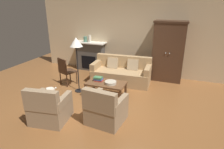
# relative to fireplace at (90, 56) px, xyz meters

# --- Properties ---
(ground_plane) EXTENTS (9.60, 9.60, 0.00)m
(ground_plane) POSITION_rel_fireplace_xyz_m (1.55, -2.30, -0.57)
(ground_plane) COLOR brown
(back_wall) EXTENTS (7.20, 0.10, 2.80)m
(back_wall) POSITION_rel_fireplace_xyz_m (1.55, 0.25, 0.83)
(back_wall) COLOR beige
(back_wall) RESTS_ON ground
(fireplace) EXTENTS (1.26, 0.48, 1.12)m
(fireplace) POSITION_rel_fireplace_xyz_m (0.00, 0.00, 0.00)
(fireplace) COLOR #4C4947
(fireplace) RESTS_ON ground
(armoire) EXTENTS (1.06, 0.57, 2.01)m
(armoire) POSITION_rel_fireplace_xyz_m (2.95, -0.08, 0.44)
(armoire) COLOR #472D1E
(armoire) RESTS_ON ground
(couch) EXTENTS (1.96, 0.95, 0.86)m
(couch) POSITION_rel_fireplace_xyz_m (1.56, -0.83, -0.25)
(couch) COLOR tan
(couch) RESTS_ON ground
(coffee_table) EXTENTS (1.10, 0.60, 0.42)m
(coffee_table) POSITION_rel_fireplace_xyz_m (1.47, -1.99, -0.20)
(coffee_table) COLOR brown
(coffee_table) RESTS_ON ground
(fruit_bowl) EXTENTS (0.32, 0.32, 0.08)m
(fruit_bowl) POSITION_rel_fireplace_xyz_m (1.62, -2.02, -0.11)
(fruit_bowl) COLOR beige
(fruit_bowl) RESTS_ON coffee_table
(book_stack) EXTENTS (0.27, 0.19, 0.13)m
(book_stack) POSITION_rel_fireplace_xyz_m (1.21, -1.94, -0.09)
(book_stack) COLOR #B73833
(book_stack) RESTS_ON coffee_table
(mantel_vase_jade) EXTENTS (0.14, 0.14, 0.20)m
(mantel_vase_jade) POSITION_rel_fireplace_xyz_m (-0.18, -0.02, 0.65)
(mantel_vase_jade) COLOR slate
(mantel_vase_jade) RESTS_ON fireplace
(mantel_vase_cream) EXTENTS (0.12, 0.12, 0.27)m
(mantel_vase_cream) POSITION_rel_fireplace_xyz_m (0.00, -0.02, 0.69)
(mantel_vase_cream) COLOR beige
(mantel_vase_cream) RESTS_ON fireplace
(armchair_near_left) EXTENTS (0.87, 0.87, 0.88)m
(armchair_near_left) POSITION_rel_fireplace_xyz_m (0.75, -3.59, -0.25)
(armchair_near_left) COLOR #997F60
(armchair_near_left) RESTS_ON ground
(armchair_near_right) EXTENTS (0.84, 0.84, 0.88)m
(armchair_near_right) POSITION_rel_fireplace_xyz_m (1.94, -3.19, -0.25)
(armchair_near_right) COLOR #997F60
(armchair_near_right) RESTS_ON ground
(side_chair_wooden) EXTENTS (0.58, 0.58, 0.90)m
(side_chair_wooden) POSITION_rel_fireplace_xyz_m (-0.07, -1.65, -0.06)
(side_chair_wooden) COLOR #472D1E
(side_chair_wooden) RESTS_ON ground
(floor_lamp) EXTENTS (0.36, 0.36, 1.64)m
(floor_lamp) POSITION_rel_fireplace_xyz_m (0.57, -1.96, 0.85)
(floor_lamp) COLOR black
(floor_lamp) RESTS_ON ground
(dog) EXTENTS (0.35, 0.53, 0.39)m
(dog) POSITION_rel_fireplace_xyz_m (0.03, -2.76, -0.32)
(dog) COLOR beige
(dog) RESTS_ON ground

